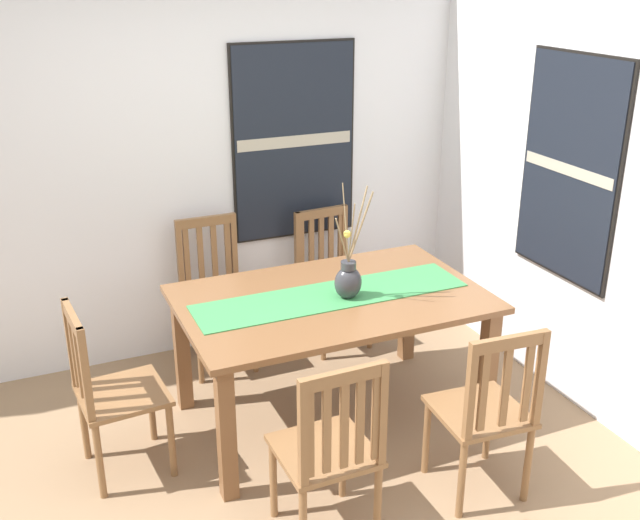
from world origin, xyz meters
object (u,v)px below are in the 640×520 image
(chair_3, at_px, (330,275))
(painting_on_back_wall, at_px, (294,142))
(centerpiece_vase, at_px, (348,279))
(painting_on_side_wall, at_px, (570,169))
(dining_table, at_px, (331,314))
(chair_0, at_px, (486,410))
(chair_4, at_px, (330,448))
(chair_1, at_px, (110,390))
(chair_2, at_px, (215,292))

(chair_3, distance_m, painting_on_back_wall, 0.93)
(centerpiece_vase, bearing_deg, painting_on_side_wall, -5.49)
(dining_table, height_order, chair_3, chair_3)
(centerpiece_vase, relative_size, chair_0, 0.70)
(chair_4, relative_size, painting_on_back_wall, 0.73)
(chair_1, relative_size, chair_4, 0.99)
(dining_table, xyz_separation_m, painting_on_side_wall, (1.39, -0.19, 0.72))
(chair_2, distance_m, painting_on_back_wall, 1.12)
(chair_1, bearing_deg, painting_on_side_wall, -3.83)
(chair_2, relative_size, painting_on_back_wall, 0.74)
(centerpiece_vase, bearing_deg, chair_1, 177.87)
(chair_0, distance_m, chair_2, 1.99)
(chair_4, height_order, painting_on_side_wall, painting_on_side_wall)
(centerpiece_vase, relative_size, painting_on_side_wall, 0.51)
(painting_on_side_wall, bearing_deg, painting_on_back_wall, 130.46)
(chair_4, bearing_deg, chair_2, 90.04)
(dining_table, height_order, painting_on_side_wall, painting_on_side_wall)
(chair_4, bearing_deg, dining_table, 65.61)
(chair_1, bearing_deg, chair_0, -29.09)
(chair_2, relative_size, chair_4, 1.02)
(chair_1, relative_size, chair_3, 1.01)
(chair_0, xyz_separation_m, painting_on_back_wall, (-0.16, 2.06, 0.88))
(painting_on_back_wall, bearing_deg, centerpiece_vase, -98.06)
(painting_on_side_wall, bearing_deg, chair_0, -143.79)
(dining_table, bearing_deg, chair_1, -179.40)
(centerpiece_vase, bearing_deg, chair_3, 71.46)
(centerpiece_vase, relative_size, chair_1, 0.70)
(chair_4, bearing_deg, chair_3, 65.95)
(centerpiece_vase, distance_m, chair_3, 1.08)
(dining_table, xyz_separation_m, painting_on_back_wall, (0.24, 1.15, 0.70))
(chair_3, bearing_deg, chair_4, -114.05)
(dining_table, relative_size, chair_2, 1.72)
(painting_on_back_wall, xyz_separation_m, painting_on_side_wall, (1.14, -1.34, 0.02))
(dining_table, bearing_deg, painting_on_side_wall, -7.67)
(centerpiece_vase, distance_m, chair_4, 1.05)
(dining_table, bearing_deg, chair_2, 114.44)
(painting_on_back_wall, bearing_deg, chair_2, -159.40)
(chair_0, xyz_separation_m, chair_3, (-0.01, 1.80, 0.01))
(centerpiece_vase, distance_m, chair_1, 1.35)
(chair_1, relative_size, painting_on_side_wall, 0.73)
(centerpiece_vase, bearing_deg, chair_0, -68.86)
(chair_4, distance_m, painting_on_back_wall, 2.33)
(dining_table, bearing_deg, chair_3, 66.31)
(centerpiece_vase, height_order, painting_on_side_wall, painting_on_side_wall)
(painting_on_back_wall, bearing_deg, chair_0, -85.67)
(chair_0, bearing_deg, chair_1, 150.91)
(chair_3, relative_size, painting_on_side_wall, 0.72)
(chair_2, height_order, painting_on_back_wall, painting_on_back_wall)
(chair_4, bearing_deg, chair_0, -0.24)
(dining_table, xyz_separation_m, chair_3, (0.39, 0.89, -0.18))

